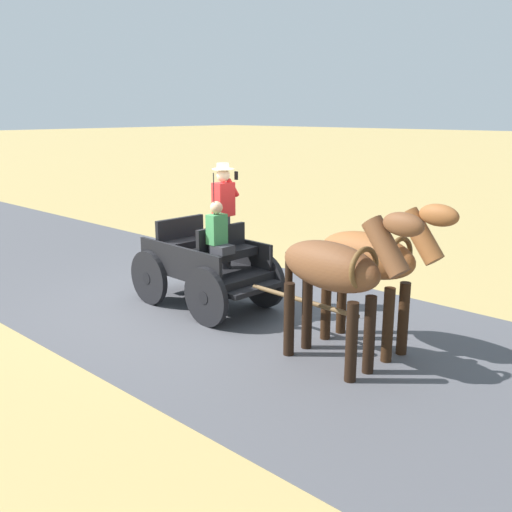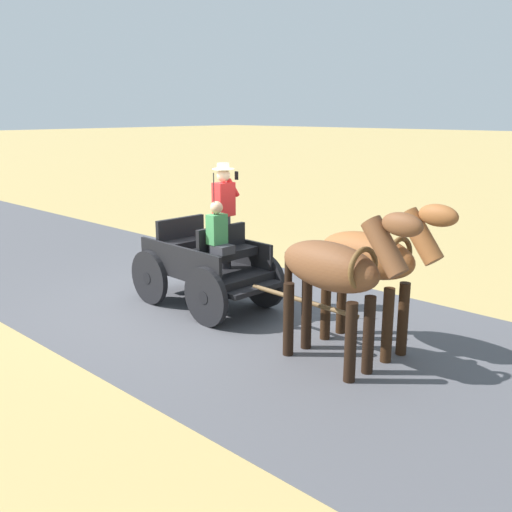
{
  "view_description": "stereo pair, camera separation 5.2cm",
  "coord_description": "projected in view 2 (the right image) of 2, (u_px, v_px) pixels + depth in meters",
  "views": [
    {
      "loc": [
        6.39,
        7.34,
        3.31
      ],
      "look_at": [
        -0.03,
        1.42,
        1.1
      ],
      "focal_mm": 40.03,
      "sensor_mm": 36.0,
      "label": 1
    },
    {
      "loc": [
        6.36,
        7.37,
        3.31
      ],
      "look_at": [
        -0.03,
        1.42,
        1.1
      ],
      "focal_mm": 40.03,
      "sensor_mm": 36.0,
      "label": 2
    }
  ],
  "objects": [
    {
      "name": "horse_drawn_carriage",
      "position": [
        209.0,
        261.0,
        9.82
      ],
      "size": [
        1.49,
        4.51,
        2.5
      ],
      "color": "black",
      "rests_on": "ground"
    },
    {
      "name": "road_surface",
      "position": [
        197.0,
        302.0,
        10.2
      ],
      "size": [
        5.65,
        160.0,
        0.01
      ],
      "primitive_type": "cube",
      "color": "#4C4C51",
      "rests_on": "ground"
    },
    {
      "name": "ground_plane",
      "position": [
        197.0,
        303.0,
        10.2
      ],
      "size": [
        200.0,
        200.0,
        0.0
      ],
      "primitive_type": "plane",
      "color": "tan"
    },
    {
      "name": "horse_near_side",
      "position": [
        372.0,
        260.0,
        7.89
      ],
      "size": [
        0.69,
        2.14,
        2.21
      ],
      "color": "brown",
      "rests_on": "ground"
    },
    {
      "name": "horse_off_side",
      "position": [
        336.0,
        271.0,
        7.32
      ],
      "size": [
        0.7,
        2.14,
        2.21
      ],
      "color": "brown",
      "rests_on": "ground"
    }
  ]
}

